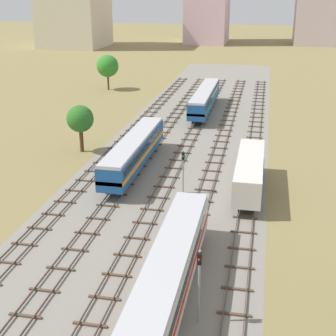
{
  "coord_description": "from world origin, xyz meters",
  "views": [
    {
      "loc": [
        10.3,
        3.66,
        21.2
      ],
      "look_at": [
        0.0,
        54.74,
        1.5
      ],
      "focal_mm": 51.76,
      "sensor_mm": 36.0,
      "label": 1
    }
  ],
  "objects_px": {
    "signal_post_nearest": "(199,278)",
    "freight_boxcar_centre_right_near": "(250,171)",
    "diesel_railcar_centre_nearest": "(170,269)",
    "signal_post_mid": "(183,166)",
    "diesel_railcar_left_mid": "(134,150)",
    "passenger_coach_centre_left_midfar": "(205,98)"
  },
  "relations": [
    {
      "from": "signal_post_nearest",
      "to": "freight_boxcar_centre_right_near",
      "type": "bearing_deg",
      "value": 84.16
    },
    {
      "from": "diesel_railcar_centre_nearest",
      "to": "signal_post_mid",
      "type": "relative_size",
      "value": 4.26
    },
    {
      "from": "freight_boxcar_centre_right_near",
      "to": "diesel_railcar_left_mid",
      "type": "bearing_deg",
      "value": 163.79
    },
    {
      "from": "signal_post_mid",
      "to": "signal_post_nearest",
      "type": "bearing_deg",
      "value": -77.58
    },
    {
      "from": "diesel_railcar_left_mid",
      "to": "signal_post_nearest",
      "type": "relative_size",
      "value": 3.75
    },
    {
      "from": "diesel_railcar_centre_nearest",
      "to": "signal_post_mid",
      "type": "distance_m",
      "value": 19.23
    },
    {
      "from": "diesel_railcar_left_mid",
      "to": "signal_post_mid",
      "type": "distance_m",
      "value": 9.05
    },
    {
      "from": "diesel_railcar_centre_nearest",
      "to": "freight_boxcar_centre_right_near",
      "type": "height_order",
      "value": "diesel_railcar_centre_nearest"
    },
    {
      "from": "diesel_railcar_left_mid",
      "to": "diesel_railcar_centre_nearest",
      "type": "bearing_deg",
      "value": -69.43
    },
    {
      "from": "freight_boxcar_centre_right_near",
      "to": "signal_post_mid",
      "type": "xyz_separation_m",
      "value": [
        -6.99,
        -1.68,
        0.64
      ]
    },
    {
      "from": "passenger_coach_centre_left_midfar",
      "to": "diesel_railcar_centre_nearest",
      "type": "bearing_deg",
      "value": -85.19
    },
    {
      "from": "diesel_railcar_centre_nearest",
      "to": "diesel_railcar_left_mid",
      "type": "relative_size",
      "value": 1.0
    },
    {
      "from": "diesel_railcar_centre_nearest",
      "to": "signal_post_nearest",
      "type": "xyz_separation_m",
      "value": [
        2.33,
        -2.05,
        0.87
      ]
    },
    {
      "from": "diesel_railcar_centre_nearest",
      "to": "passenger_coach_centre_left_midfar",
      "type": "distance_m",
      "value": 55.58
    },
    {
      "from": "freight_boxcar_centre_right_near",
      "to": "signal_post_nearest",
      "type": "relative_size",
      "value": 2.56
    },
    {
      "from": "passenger_coach_centre_left_midfar",
      "to": "signal_post_nearest",
      "type": "relative_size",
      "value": 4.02
    },
    {
      "from": "diesel_railcar_centre_nearest",
      "to": "freight_boxcar_centre_right_near",
      "type": "relative_size",
      "value": 1.46
    },
    {
      "from": "diesel_railcar_centre_nearest",
      "to": "passenger_coach_centre_left_midfar",
      "type": "bearing_deg",
      "value": 94.81
    },
    {
      "from": "passenger_coach_centre_left_midfar",
      "to": "signal_post_nearest",
      "type": "xyz_separation_m",
      "value": [
        6.98,
        -57.44,
        0.85
      ]
    },
    {
      "from": "diesel_railcar_centre_nearest",
      "to": "signal_post_mid",
      "type": "height_order",
      "value": "signal_post_mid"
    },
    {
      "from": "passenger_coach_centre_left_midfar",
      "to": "signal_post_nearest",
      "type": "distance_m",
      "value": 57.86
    },
    {
      "from": "freight_boxcar_centre_right_near",
      "to": "signal_post_mid",
      "type": "distance_m",
      "value": 7.22
    }
  ]
}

